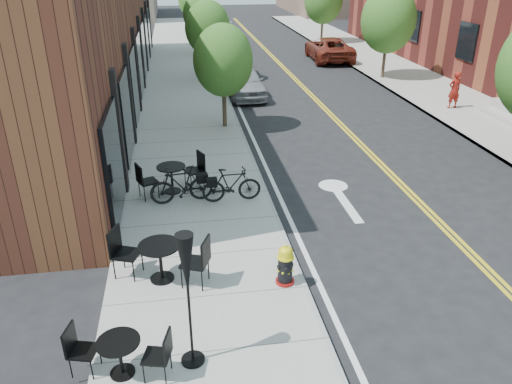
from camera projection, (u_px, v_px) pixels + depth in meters
ground at (291, 251)px, 11.38m from camera, size 120.00×120.00×0.00m
sidewalk_near at (188, 121)px, 19.97m from camera, size 4.00×70.00×0.12m
sidewalk_far at (465, 108)px, 21.67m from camera, size 4.00×70.00×0.12m
building_near at (74, 21)px, 21.41m from camera, size 5.00×28.00×7.00m
tree_near_a at (223, 61)px, 18.18m from camera, size 2.20×2.20×3.81m
tree_near_b at (208, 28)px, 25.25m from camera, size 2.30×2.30×3.98m
tree_near_c at (199, 14)px, 32.45m from camera, size 2.10×2.10×3.67m
tree_near_d at (193, 0)px, 39.46m from camera, size 2.40×2.40×4.11m
tree_far_b at (388, 20)px, 25.51m from camera, size 2.80×2.80×4.62m
tree_far_c at (323, 0)px, 36.20m from camera, size 2.80×2.80×4.62m
fire_hydrant at (285, 265)px, 9.93m from camera, size 0.47×0.47×0.87m
bicycle_left at (182, 185)px, 13.17m from camera, size 1.73×0.69×1.01m
bicycle_right at (232, 185)px, 13.23m from camera, size 1.59×0.48×0.95m
bistro_set_a at (120, 352)px, 7.74m from camera, size 1.62×0.83×0.85m
bistro_set_b at (160, 257)px, 9.99m from camera, size 1.99×1.18×1.06m
bistro_set_c at (172, 175)px, 13.73m from camera, size 1.88×1.16×1.00m
patio_umbrella at (187, 274)px, 7.43m from camera, size 0.39×0.39×2.39m
parked_car_a at (244, 82)px, 23.38m from camera, size 1.84×4.14×1.38m
parked_car_b at (233, 63)px, 27.49m from camera, size 1.70×4.13×1.33m
parked_car_c at (223, 36)px, 35.87m from camera, size 2.22×5.30×1.53m
parked_car_far at (329, 49)px, 31.33m from camera, size 2.66×5.26×1.43m
pedestrian at (454, 90)px, 21.15m from camera, size 0.60×0.43×1.56m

